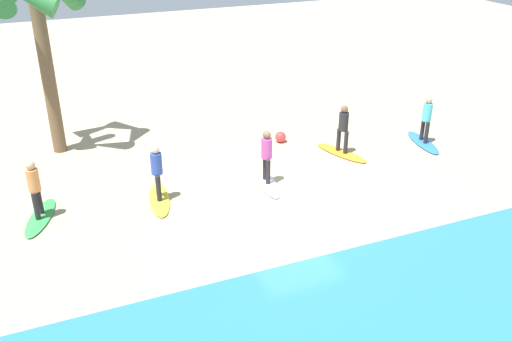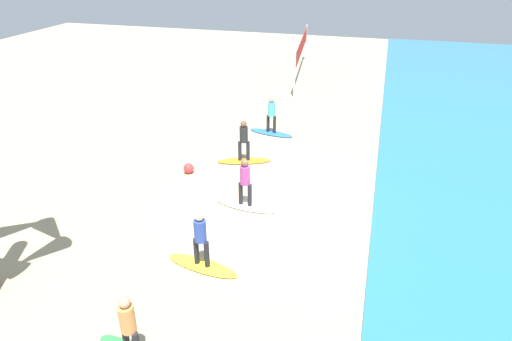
{
  "view_description": "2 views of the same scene",
  "coord_description": "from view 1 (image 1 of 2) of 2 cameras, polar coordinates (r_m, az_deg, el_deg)",
  "views": [
    {
      "loc": [
        6.56,
        12.75,
        7.85
      ],
      "look_at": [
        1.2,
        -0.06,
        1.05
      ],
      "focal_mm": 39.31,
      "sensor_mm": 36.0,
      "label": 1
    },
    {
      "loc": [
        12.6,
        2.69,
        7.86
      ],
      "look_at": [
        -0.01,
        -0.83,
        1.16
      ],
      "focal_mm": 31.74,
      "sensor_mm": 36.0,
      "label": 2
    }
  ],
  "objects": [
    {
      "name": "surfer_orange",
      "position": [
        18.83,
        8.88,
        4.55
      ],
      "size": [
        0.32,
        0.44,
        1.64
      ],
      "color": "#232328",
      "rests_on": "surfboard_orange"
    },
    {
      "name": "surfer_blue",
      "position": [
        20.32,
        16.98,
        5.33
      ],
      "size": [
        0.32,
        0.45,
        1.64
      ],
      "color": "#232328",
      "rests_on": "surfboard_blue"
    },
    {
      "name": "surfer_yellow",
      "position": [
        15.88,
        -10.07,
        0.24
      ],
      "size": [
        0.32,
        0.46,
        1.64
      ],
      "color": "#232328",
      "rests_on": "surfboard_yellow"
    },
    {
      "name": "surfer_green",
      "position": [
        15.84,
        -21.64,
        -1.37
      ],
      "size": [
        0.32,
        0.44,
        1.64
      ],
      "color": "#232328",
      "rests_on": "surfboard_green"
    },
    {
      "name": "surfboard_green",
      "position": [
        16.3,
        -21.08,
        -4.47
      ],
      "size": [
        1.23,
        2.17,
        0.09
      ],
      "primitive_type": "ellipsoid",
      "rotation": [
        0.0,
        0.0,
        1.23
      ],
      "color": "green",
      "rests_on": "ground"
    },
    {
      "name": "surfboard_blue",
      "position": [
        20.67,
        16.62,
        2.77
      ],
      "size": [
        0.96,
        2.17,
        0.09
      ],
      "primitive_type": "ellipsoid",
      "rotation": [
        0.0,
        0.0,
        1.37
      ],
      "color": "blue",
      "rests_on": "ground"
    },
    {
      "name": "palm_tree",
      "position": [
        19.08,
        -21.43,
        15.24
      ],
      "size": [
        2.88,
        3.03,
        6.02
      ],
      "color": "brown",
      "rests_on": "ground"
    },
    {
      "name": "surfboard_white",
      "position": [
        17.02,
        1.07,
        -1.22
      ],
      "size": [
        0.81,
        2.15,
        0.09
      ],
      "primitive_type": "ellipsoid",
      "rotation": [
        0.0,
        0.0,
        1.45
      ],
      "color": "white",
      "rests_on": "ground"
    },
    {
      "name": "surfboard_yellow",
      "position": [
        16.33,
        -9.8,
        -2.9
      ],
      "size": [
        0.91,
        2.16,
        0.09
      ],
      "primitive_type": "ellipsoid",
      "rotation": [
        0.0,
        0.0,
        1.4
      ],
      "color": "yellow",
      "rests_on": "ground"
    },
    {
      "name": "surfboard_orange",
      "position": [
        19.21,
        8.68,
        1.8
      ],
      "size": [
        1.22,
        2.17,
        0.09
      ],
      "primitive_type": "ellipsoid",
      "rotation": [
        0.0,
        0.0,
        1.91
      ],
      "color": "orange",
      "rests_on": "ground"
    },
    {
      "name": "surfer_white",
      "position": [
        16.59,
        1.09,
        1.82
      ],
      "size": [
        0.32,
        0.46,
        1.64
      ],
      "color": "#232328",
      "rests_on": "surfboard_white"
    },
    {
      "name": "beach_ball",
      "position": [
        19.89,
        2.52,
        3.42
      ],
      "size": [
        0.39,
        0.39,
        0.39
      ],
      "primitive_type": "sphere",
      "color": "#E53838",
      "rests_on": "ground"
    },
    {
      "name": "ground_plane",
      "position": [
        16.35,
        3.97,
        -2.68
      ],
      "size": [
        60.0,
        60.0,
        0.0
      ],
      "primitive_type": "plane",
      "color": "tan"
    }
  ]
}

